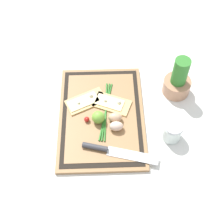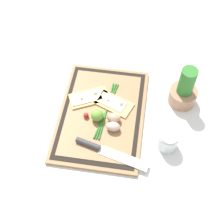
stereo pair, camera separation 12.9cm
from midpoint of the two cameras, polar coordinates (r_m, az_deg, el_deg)
name	(u,v)px [view 1 (the left image)]	position (r m, az deg, el deg)	size (l,w,h in m)	color
ground_plane	(102,117)	(1.32, -4.72, -1.13)	(6.00, 6.00, 0.00)	silver
cutting_board	(101,116)	(1.32, -4.74, -0.91)	(0.51, 0.36, 0.02)	#997047
pizza_slice_near	(85,101)	(1.35, -7.65, 1.81)	(0.15, 0.19, 0.02)	tan
pizza_slice_far	(112,103)	(1.33, -2.85, 1.40)	(0.14, 0.18, 0.02)	tan
knife	(107,150)	(1.22, -3.91, -7.16)	(0.10, 0.30, 0.02)	silver
egg_brown	(115,117)	(1.27, -2.32, -1.20)	(0.04, 0.06, 0.04)	tan
egg_pink	(116,126)	(1.25, -2.16, -2.83)	(0.04, 0.06, 0.04)	beige
lime	(98,117)	(1.27, -5.44, -1.18)	(0.05, 0.05, 0.05)	#70A838
cherry_tomato_red	(87,119)	(1.29, -7.50, -1.55)	(0.02, 0.02, 0.02)	red
scallion_bunch	(106,111)	(1.31, -3.95, 0.02)	(0.29, 0.07, 0.01)	#2D7528
herb_pot	(178,81)	(1.37, 9.31, 5.37)	(0.12, 0.12, 0.20)	#AD7A5B
sauce_jar	(172,132)	(1.25, 8.06, -3.83)	(0.08, 0.08, 0.09)	silver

